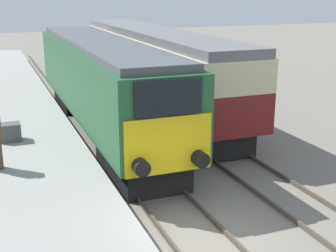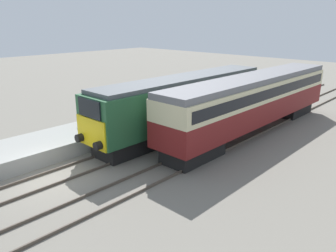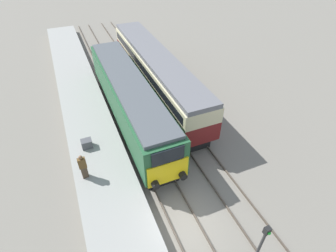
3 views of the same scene
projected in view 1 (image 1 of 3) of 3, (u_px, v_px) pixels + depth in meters
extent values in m
plane|color=slate|center=(207.00, 249.00, 10.88)|extent=(120.00, 120.00, 0.00)
cube|color=gray|center=(26.00, 145.00, 16.75)|extent=(3.50, 50.00, 0.87)
cube|color=#4C4238|center=(119.00, 174.00, 15.08)|extent=(0.07, 60.00, 0.14)
cube|color=#4C4238|center=(161.00, 168.00, 15.58)|extent=(0.07, 60.00, 0.14)
cube|color=#4C4238|center=(213.00, 161.00, 16.26)|extent=(0.07, 60.00, 0.14)
cube|color=#4C4238|center=(249.00, 156.00, 16.76)|extent=(0.07, 60.00, 0.14)
cube|color=black|center=(140.00, 159.00, 15.18)|extent=(2.03, 4.00, 1.00)
cube|color=black|center=(80.00, 96.00, 24.22)|extent=(2.03, 4.00, 1.00)
cube|color=#235633|center=(101.00, 78.00, 19.19)|extent=(2.70, 15.11, 2.63)
cube|color=yellow|center=(169.00, 145.00, 12.55)|extent=(2.48, 0.10, 1.58)
cube|color=black|center=(169.00, 97.00, 12.18)|extent=(1.89, 0.10, 0.95)
cube|color=#4C5156|center=(100.00, 42.00, 18.78)|extent=(2.38, 14.51, 0.24)
cylinder|color=black|center=(141.00, 167.00, 12.19)|extent=(0.44, 0.35, 0.44)
cylinder|color=black|center=(200.00, 159.00, 12.78)|extent=(0.44, 0.35, 0.44)
cube|color=black|center=(210.00, 134.00, 17.93)|extent=(1.89, 3.60, 0.95)
cube|color=black|center=(120.00, 77.00, 29.42)|extent=(1.89, 3.60, 0.95)
cube|color=maroon|center=(154.00, 75.00, 23.34)|extent=(2.70, 17.25, 1.47)
cube|color=beige|center=(154.00, 49.00, 22.97)|extent=(2.71, 17.25, 1.15)
cube|color=black|center=(154.00, 49.00, 22.97)|extent=(2.75, 16.56, 0.63)
cube|color=slate|center=(153.00, 33.00, 22.75)|extent=(2.48, 17.25, 0.36)
cube|color=#4C4C51|center=(10.00, 132.00, 15.78)|extent=(0.70, 0.56, 0.60)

